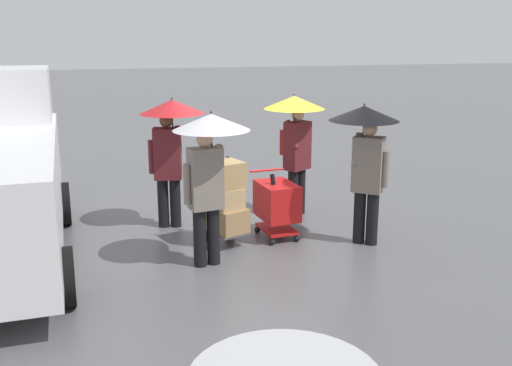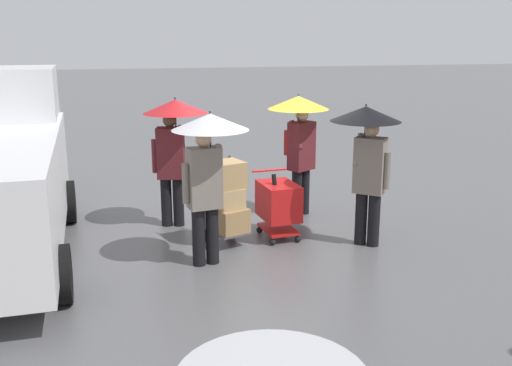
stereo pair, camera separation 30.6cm
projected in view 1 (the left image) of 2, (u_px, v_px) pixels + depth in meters
The scene contains 7 objects.
ground_plane at pixel (264, 228), 9.86m from camera, with size 90.00×90.00×0.00m, color #5B5B5E.
shopping_cart_vendor at pixel (277, 203), 9.28m from camera, with size 0.64×0.87×1.04m.
hand_dolly_boxes at pixel (226, 201), 8.93m from camera, with size 0.72×0.83×1.32m.
pedestrian_pink_side at pixel (170, 133), 9.56m from camera, with size 1.04×1.04×2.15m.
pedestrian_black_side at pixel (209, 153), 7.95m from camera, with size 1.04×1.04×2.15m.
pedestrian_white_side at pixel (366, 141), 8.79m from camera, with size 1.04×1.04×2.15m.
pedestrian_far_side at pixel (295, 127), 10.21m from camera, with size 1.04×1.04×2.15m.
Camera 1 is at (2.52, 9.03, 3.16)m, focal length 41.71 mm.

